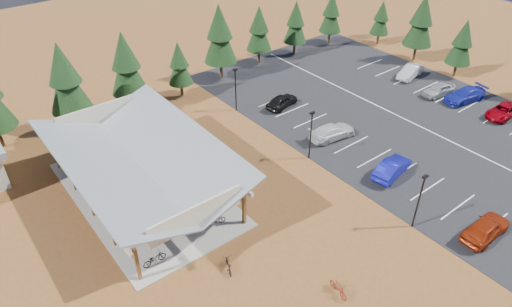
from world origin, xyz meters
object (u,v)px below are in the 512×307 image
Objects in this scene: lamp_post_0 at (419,198)px; bike_0 at (154,259)px; trash_bin_1 at (218,175)px; car_1 at (392,168)px; bike_12 at (228,265)px; car_4 at (282,101)px; car_6 at (503,111)px; car_9 at (410,72)px; trash_bin_0 at (227,181)px; bike_6 at (158,180)px; bike_11 at (338,289)px; bike_3 at (84,161)px; lamp_post_1 at (311,132)px; bike_1 at (119,222)px; bike_2 at (111,185)px; car_8 at (439,89)px; lamp_post_2 at (236,87)px; bike_15 at (241,179)px; car_0 at (486,228)px; bike_pavilion at (139,158)px; bike_5 at (197,189)px; bike_7 at (154,153)px; bike_4 at (215,220)px; car_7 at (465,95)px.

lamp_post_0 is 2.80× the size of bike_0.
car_1 is (12.81, -9.42, 0.38)m from trash_bin_1.
car_4 reaches higher than bike_12.
car_9 is (0.36, 12.60, 0.09)m from car_6.
car_4 reaches higher than trash_bin_0.
bike_6 is 0.88× the size of bike_11.
bike_3 is at bearing -110.10° from car_9.
lamp_post_1 reaches higher than trash_bin_0.
bike_0 is 1.00× the size of bike_1.
bike_2 is (-17.13, 7.24, -2.40)m from lamp_post_1.
car_8 is at bearing -87.49° from bike_0.
trash_bin_0 is (-8.66, -10.45, -2.53)m from lamp_post_2.
bike_2 reaches higher than trash_bin_1.
lamp_post_1 is 14.68m from bike_6.
car_9 is at bearing 36.97° from bike_11.
bike_15 is 28.91m from car_8.
bike_12 reaches higher than trash_bin_1.
car_0 reaches higher than bike_6.
bike_0 reaches higher than bike_12.
bike_6 is (1.53, 0.29, -3.31)m from bike_pavilion.
bike_5 is at bearing 39.09° from car_0.
bike_2 is 1.01× the size of bike_7.
bike_4 reaches higher than bike_6.
lamp_post_2 is 12.34m from bike_7.
car_6 is (41.00, -9.84, 0.06)m from bike_1.
car_6 is (33.85, -9.60, 0.15)m from bike_5.
car_7 is 7.96m from car_9.
car_7 is (29.96, -3.77, 0.27)m from bike_15.
bike_3 is 0.37× the size of car_9.
bike_4 is 17.10m from car_1.
lamp_post_0 is 23.56m from bike_1.
bike_2 is at bearing 39.92° from bike_4.
lamp_post_1 is at bearing -110.24° from bike_6.
car_6 is (17.85, -16.88, -0.05)m from car_4.
bike_0 is 40.85m from car_6.
bike_2 is at bearing 41.29° from car_0.
bike_11 is at bearing -174.89° from bike_3.
lamp_post_2 is 28.40m from car_0.
bike_6 is (3.66, -1.95, -0.06)m from bike_2.
bike_0 is 0.42× the size of car_8.
trash_bin_0 is at bearing -66.75° from bike_0.
bike_1 reaches higher than bike_2.
bike_7 is at bearing -97.46° from car_8.
bike_0 reaches higher than bike_6.
car_1 is at bearing -77.61° from lamp_post_2.
bike_pavilion is at bearing -99.94° from car_9.
car_6 is at bearing -85.59° from bike_4.
bike_15 is at bearing -124.33° from lamp_post_2.
bike_pavilion is 39.60m from car_6.
bike_0 is 9.33m from bike_6.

